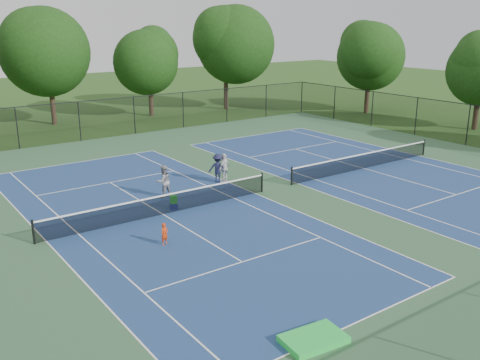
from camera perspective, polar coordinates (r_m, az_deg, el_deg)
ground at (r=29.36m, az=3.96°, el=-0.91°), size 140.00×140.00×0.00m
court_pad at (r=29.36m, az=3.96°, el=-0.91°), size 36.00×36.00×0.01m
tennis_court_left at (r=25.65m, az=-8.20°, el=-3.47°), size 12.00×23.83×1.07m
tennis_court_right at (r=34.07m, az=13.08°, el=1.35°), size 12.00×23.83×1.07m
perimeter_fence at (r=28.92m, az=4.02°, el=2.11°), size 36.08×36.08×3.02m
tree_back_b at (r=49.53m, az=-19.89°, el=13.14°), size 7.60×7.60×10.03m
tree_back_c at (r=51.94m, az=-9.68°, el=12.76°), size 6.00×6.00×8.40m
tree_back_d at (r=55.04m, az=-1.55°, el=14.60°), size 7.80×7.80×10.37m
tree_side_e at (r=54.26m, az=13.70°, el=13.04°), size 6.60×6.60×8.87m
child_player at (r=22.19m, az=-8.05°, el=-5.72°), size 0.39×0.31×0.95m
instructor at (r=27.94m, az=-8.16°, el=-0.13°), size 0.87×0.70×1.72m
bystander_a at (r=30.26m, az=-1.68°, el=1.31°), size 1.06×0.77×1.68m
bystander_b at (r=30.21m, az=-2.38°, el=1.27°), size 1.22×1.17×1.67m
ball_crate at (r=26.32m, az=-7.07°, el=-2.77°), size 0.45×0.40×0.31m
ball_hopper at (r=26.21m, az=-7.10°, el=-2.05°), size 0.42×0.39×0.39m
green_tarp at (r=16.11m, az=7.85°, el=-16.46°), size 1.93×1.34×0.20m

